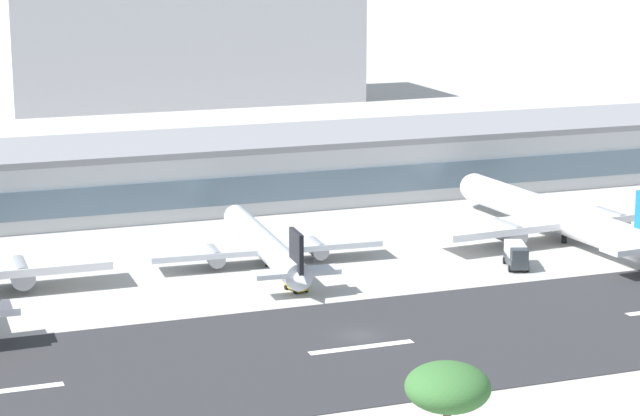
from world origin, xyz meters
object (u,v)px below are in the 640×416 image
at_px(service_box_truck_0, 516,255).
at_px(service_baggage_tug_1, 296,283).
at_px(terminal_building, 196,172).
at_px(distant_hotel_block, 181,40).
at_px(palm_tree_1, 448,390).
at_px(airliner_blue_tail_gate_2, 564,219).
at_px(airliner_black_tail_gate_1, 267,247).

distance_m(service_box_truck_0, service_baggage_tug_1, 31.22).
bearing_deg(terminal_building, service_box_truck_0, -60.00).
bearing_deg(distant_hotel_block, palm_tree_1, -99.21).
distance_m(airliner_blue_tail_gate_2, palm_tree_1, 93.32).
height_order(terminal_building, airliner_blue_tail_gate_2, terminal_building).
relative_size(airliner_black_tail_gate_1, airliner_blue_tail_gate_2, 0.76).
bearing_deg(distant_hotel_block, service_baggage_tug_1, -99.16).
bearing_deg(service_baggage_tug_1, airliner_black_tail_gate_1, 166.86).
xyz_separation_m(terminal_building, distant_hotel_block, (27.87, 123.93, 10.77)).
distance_m(terminal_building, distant_hotel_block, 127.48).
height_order(airliner_blue_tail_gate_2, palm_tree_1, palm_tree_1).
relative_size(service_baggage_tug_1, palm_tree_1, 0.25).
relative_size(airliner_black_tail_gate_1, service_box_truck_0, 6.14).
bearing_deg(airliner_blue_tail_gate_2, palm_tree_1, 138.99).
relative_size(distant_hotel_block, service_baggage_tug_1, 26.31).
distance_m(distant_hotel_block, service_box_truck_0, 177.45).
bearing_deg(service_box_truck_0, terminal_building, -131.67).
bearing_deg(service_box_truck_0, service_baggage_tug_1, -71.45).
height_order(service_baggage_tug_1, palm_tree_1, palm_tree_1).
xyz_separation_m(terminal_building, palm_tree_1, (-11.36, -118.01, 6.53)).
distance_m(airliner_black_tail_gate_1, service_box_truck_0, 33.45).
bearing_deg(distant_hotel_block, terminal_building, -102.67).
bearing_deg(terminal_building, palm_tree_1, -95.50).
distance_m(terminal_building, palm_tree_1, 118.73).
xyz_separation_m(terminal_building, airliner_blue_tail_gate_2, (43.67, -43.12, -2.00)).
bearing_deg(service_baggage_tug_1, service_box_truck_0, 77.63).
distance_m(terminal_building, service_baggage_tug_1, 53.22).
bearing_deg(service_box_truck_0, distant_hotel_block, -160.80).
bearing_deg(distant_hotel_block, airliner_blue_tail_gate_2, -84.60).
relative_size(distant_hotel_block, service_box_truck_0, 14.16).
distance_m(distant_hotel_block, airliner_blue_tail_gate_2, 168.28).
distance_m(airliner_blue_tail_gate_2, service_box_truck_0, 16.45).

